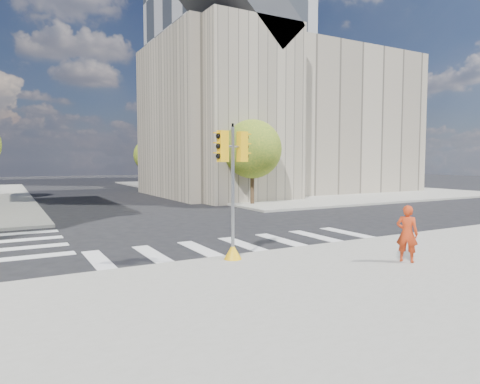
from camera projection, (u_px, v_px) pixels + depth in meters
name	position (u px, v px, depth m)	size (l,w,h in m)	color
ground	(221.00, 236.00, 18.39)	(160.00, 160.00, 0.00)	black
sidewalk_near	(460.00, 315.00, 8.80)	(30.00, 14.00, 0.15)	gray
sidewalk_far_right	(274.00, 187.00, 50.74)	(28.00, 40.00, 0.15)	gray
civic_building	(276.00, 120.00, 42.08)	(26.00, 16.00, 19.39)	#A19580
office_tower	(227.00, 82.00, 64.55)	(20.00, 18.00, 30.00)	#9EA0A3
tree_re_near	(252.00, 149.00, 30.44)	(4.20, 4.20, 6.16)	#382616
tree_re_mid	(188.00, 149.00, 40.88)	(4.60, 4.60, 6.66)	#382616
tree_re_far	(150.00, 155.00, 51.38)	(4.00, 4.00, 5.88)	#382616
lamp_near	(232.00, 144.00, 34.13)	(0.35, 0.18, 8.11)	black
lamp_far	(172.00, 148.00, 46.34)	(0.35, 0.18, 8.11)	black
traffic_signal	(233.00, 203.00, 13.33)	(1.08, 0.56, 4.24)	#EDAB0C
photographer	(407.00, 234.00, 13.03)	(0.64, 0.42, 1.75)	red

